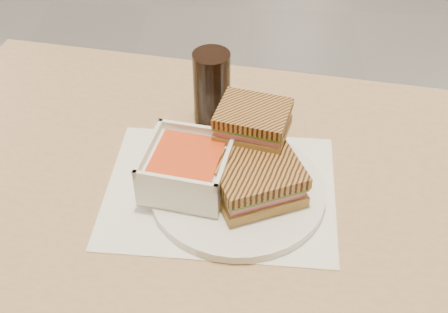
# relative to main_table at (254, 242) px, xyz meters

# --- Properties ---
(main_table) EXTENTS (1.28, 0.85, 0.75)m
(main_table) POSITION_rel_main_table_xyz_m (0.00, 0.00, 0.00)
(main_table) COLOR tan
(main_table) RESTS_ON ground
(tray_liner) EXTENTS (0.36, 0.29, 0.00)m
(tray_liner) POSITION_rel_main_table_xyz_m (-0.06, 0.00, 0.11)
(tray_liner) COLOR white
(tray_liner) RESTS_ON main_table
(plate) EXTENTS (0.27, 0.27, 0.01)m
(plate) POSITION_rel_main_table_xyz_m (-0.03, -0.00, 0.12)
(plate) COLOR white
(plate) RESTS_ON tray_liner
(soup_bowl) EXTENTS (0.15, 0.15, 0.07)m
(soup_bowl) POSITION_rel_main_table_xyz_m (-0.11, 0.00, 0.16)
(soup_bowl) COLOR white
(soup_bowl) RESTS_ON plate
(panini_lower) EXTENTS (0.16, 0.15, 0.06)m
(panini_lower) POSITION_rel_main_table_xyz_m (-0.00, -0.01, 0.16)
(panini_lower) COLOR #B68741
(panini_lower) RESTS_ON plate
(panini_upper) EXTENTS (0.12, 0.11, 0.05)m
(panini_upper) POSITION_rel_main_table_xyz_m (-0.01, 0.07, 0.21)
(panini_upper) COLOR #B68741
(panini_upper) RESTS_ON panini_lower
(cola_glass) EXTENTS (0.06, 0.06, 0.14)m
(cola_glass) POSITION_rel_main_table_xyz_m (-0.09, 0.18, 0.18)
(cola_glass) COLOR black
(cola_glass) RESTS_ON main_table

